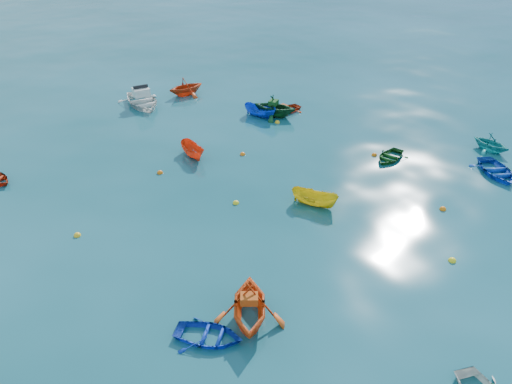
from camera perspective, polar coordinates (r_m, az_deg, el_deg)
ground at (r=24.04m, az=7.31°, el=-5.68°), size 160.00×160.00×0.00m
dinghy_blue_sw at (r=19.42m, az=-5.40°, el=-16.37°), size 3.10×3.19×0.54m
dinghy_blue_se at (r=32.75m, az=25.69°, el=1.87°), size 3.71×3.99×0.67m
dinghy_orange_w at (r=20.02m, az=-0.76°, el=-14.35°), size 4.22×4.30×1.72m
sampan_yellow_mid at (r=26.72m, az=6.65°, el=-1.51°), size 2.05×2.75×1.00m
dinghy_green_e at (r=32.33m, az=14.98°, el=3.67°), size 2.90×2.36×0.53m
dinghy_cyan_se at (r=35.66m, az=25.09°, el=4.32°), size 2.15×2.47×1.27m
sampan_orange_n at (r=31.79m, az=-7.19°, el=4.04°), size 1.26×2.65×0.99m
dinghy_green_n at (r=37.70m, az=2.12°, el=8.68°), size 4.00×4.16×1.68m
dinghy_red_ne at (r=38.51m, az=3.27°, el=9.14°), size 2.75×2.00×0.56m
sampan_blue_far at (r=37.51m, az=0.48°, el=8.59°), size 1.79×2.91×1.05m
dinghy_orange_far at (r=42.35m, az=-7.95°, el=10.95°), size 3.04×2.64×1.58m
motorboat_white at (r=40.70m, az=-12.82°, el=9.64°), size 3.92×4.98×1.53m
tarp_orange_a at (r=19.35m, az=-0.78°, el=-12.12°), size 0.84×0.81×0.33m
tarp_green_b at (r=37.35m, az=2.00°, el=10.16°), size 0.94×0.87×0.36m
tarp_orange_b at (r=38.29m, az=3.17°, el=9.71°), size 0.47×0.62×0.29m
buoy_ye_a at (r=24.37m, az=21.50°, el=-7.35°), size 0.35×0.35×0.35m
buoy_or_b at (r=27.96m, az=20.56°, el=-1.89°), size 0.35×0.35×0.35m
buoy_or_c at (r=30.15m, az=-10.91°, el=2.13°), size 0.36×0.36×0.36m
buoy_ye_c at (r=26.72m, az=-2.31°, el=-1.30°), size 0.34×0.34×0.34m
buoy_or_d at (r=32.56m, az=13.37°, el=4.09°), size 0.35×0.35×0.35m
buoy_ye_d at (r=25.75m, az=-19.73°, el=-4.73°), size 0.34×0.34×0.34m
buoy_or_e at (r=31.79m, az=-1.54°, el=4.29°), size 0.34×0.34×0.34m
buoy_ye_e at (r=36.51m, az=2.46°, el=7.92°), size 0.36×0.36×0.36m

